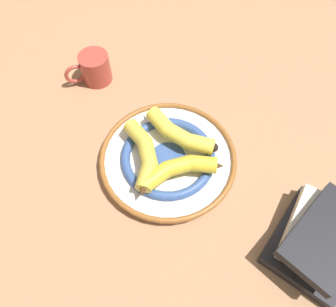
% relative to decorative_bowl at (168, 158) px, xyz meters
% --- Properties ---
extents(ground_plane, '(2.80, 2.80, 0.00)m').
position_rel_decorative_bowl_xyz_m(ground_plane, '(0.02, 0.04, -0.02)').
color(ground_plane, '#A87A56').
extents(decorative_bowl, '(0.33, 0.33, 0.04)m').
position_rel_decorative_bowl_xyz_m(decorative_bowl, '(0.00, 0.00, 0.00)').
color(decorative_bowl, white).
rests_on(decorative_bowl, ground_plane).
extents(banana_a, '(0.17, 0.15, 0.04)m').
position_rel_decorative_bowl_xyz_m(banana_a, '(0.03, 0.05, 0.04)').
color(banana_a, yellow).
rests_on(banana_a, decorative_bowl).
extents(banana_b, '(0.19, 0.08, 0.04)m').
position_rel_decorative_bowl_xyz_m(banana_b, '(0.02, -0.05, 0.04)').
color(banana_b, yellow).
rests_on(banana_b, decorative_bowl).
extents(banana_c, '(0.08, 0.20, 0.04)m').
position_rel_decorative_bowl_xyz_m(banana_c, '(-0.06, -0.01, 0.04)').
color(banana_c, gold).
rests_on(banana_c, decorative_bowl).
extents(book_stack, '(0.25, 0.25, 0.09)m').
position_rel_decorative_bowl_xyz_m(book_stack, '(0.29, -0.23, 0.02)').
color(book_stack, black).
rests_on(book_stack, ground_plane).
extents(coffee_mug, '(0.13, 0.08, 0.08)m').
position_rel_decorative_bowl_xyz_m(coffee_mug, '(-0.18, 0.29, 0.03)').
color(coffee_mug, '#B24238').
rests_on(coffee_mug, ground_plane).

